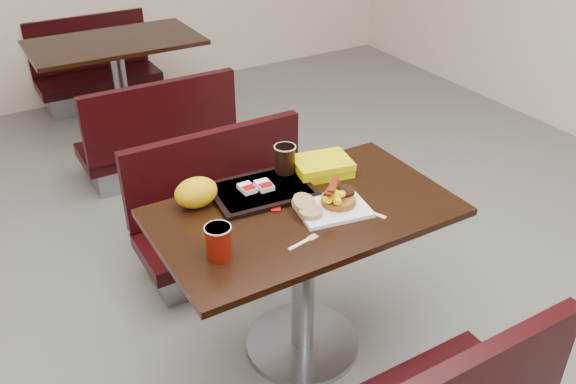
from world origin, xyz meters
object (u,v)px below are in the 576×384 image
coffee_cup_far (285,159)px  fork (299,244)px  platter (332,208)px  hashbrown_sleeve_left (247,188)px  hashbrown_sleeve_right (264,185)px  coffee_cup_near (219,242)px  bench_near_n (233,209)px  table_far (122,90)px  clamshell (322,166)px  table_near (303,282)px  bench_far_s (154,125)px  paper_bag (196,193)px  tray (262,190)px  bench_far_n (97,65)px  pancake_stack (338,200)px  knife (364,210)px

coffee_cup_far → fork: bearing=-114.5°
platter → hashbrown_sleeve_left: hashbrown_sleeve_left is taller
platter → coffee_cup_far: 0.35m
hashbrown_sleeve_right → coffee_cup_near: bearing=-134.9°
bench_near_n → coffee_cup_near: (-0.42, -0.81, 0.45)m
fork → table_far: bearing=76.1°
clamshell → table_near: bearing=-124.9°
clamshell → bench_far_s: bearing=108.6°
table_far → bench_far_s: size_ratio=1.20×
hashbrown_sleeve_left → paper_bag: paper_bag is taller
tray → table_far: bearing=93.1°
hashbrown_sleeve_left → bench_far_n: bearing=85.6°
coffee_cup_far → clamshell: (0.15, -0.06, -0.05)m
coffee_cup_far → clamshell: 0.17m
fork → table_near: bearing=42.6°
clamshell → fork: bearing=-120.7°
tray → coffee_cup_far: coffee_cup_far is taller
bench_near_n → table_far: bearing=90.0°
pancake_stack → bench_near_n: bearing=99.6°
platter → hashbrown_sleeve_right: hashbrown_sleeve_right is taller
hashbrown_sleeve_right → coffee_cup_far: coffee_cup_far is taller
platter → tray: tray is taller
hashbrown_sleeve_right → table_near: bearing=-66.3°
bench_far_n → clamshell: (0.22, -3.09, 0.42)m
bench_far_n → table_far: bearing=-90.0°
coffee_cup_near → clamshell: 0.72m
fork → pancake_stack: bearing=16.8°
table_near → coffee_cup_near: coffee_cup_near is taller
platter → knife: bearing=-22.0°
table_far → tray: size_ratio=2.87×
paper_bag → knife: bearing=-33.6°
knife → paper_bag: size_ratio=1.08×
pancake_stack → clamshell: 0.28m
bench_near_n → hashbrown_sleeve_left: 0.66m
pancake_stack → bench_far_s: bearing=93.7°
tray → pancake_stack: bearing=-44.6°
coffee_cup_far → paper_bag: bearing=-175.4°
knife → hashbrown_sleeve_left: hashbrown_sleeve_left is taller
platter → bench_far_s: bearing=102.6°
fork → knife: size_ratio=0.72×
coffee_cup_near → coffee_cup_far: bearing=38.1°
platter → table_near: bearing=156.0°
bench_near_n → paper_bag: bearing=-128.2°
table_far → bench_far_n: 0.70m
hashbrown_sleeve_right → clamshell: 0.30m
table_near → knife: 0.45m
coffee_cup_far → paper_bag: (-0.43, -0.03, -0.02)m
platter → coffee_cup_near: size_ratio=2.20×
table_near → hashbrown_sleeve_left: (-0.14, 0.22, 0.41)m
platter → clamshell: bearing=74.5°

